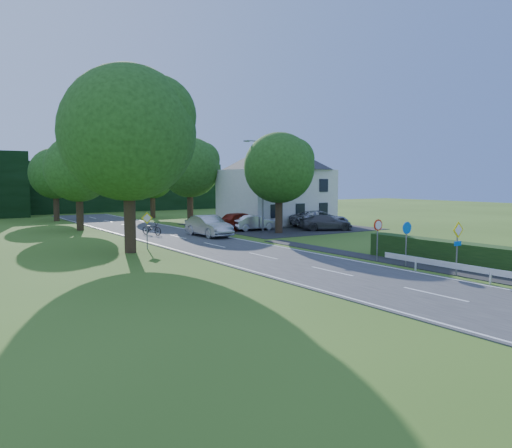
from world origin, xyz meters
TOP-DOWN VIEW (x-y plane):
  - road at (0.00, 20.00)m, footprint 7.00×80.00m
  - parking_pad at (12.00, 33.00)m, footprint 14.00×16.00m
  - line_edge_left at (-3.25, 20.00)m, footprint 0.12×80.00m
  - line_edge_right at (3.25, 20.00)m, footprint 0.12×80.00m
  - line_centre at (0.00, 20.00)m, footprint 0.12×80.00m
  - tree_main at (-6.00, 24.00)m, footprint 9.40×9.40m
  - tree_left_far at (-5.00, 40.00)m, footprint 7.00×7.00m
  - tree_right_far at (7.00, 42.00)m, footprint 7.40×7.40m
  - tree_left_back at (-4.50, 52.00)m, footprint 6.60×6.60m
  - tree_right_back at (6.00, 50.00)m, footprint 6.20×6.20m
  - tree_right_mid at (8.50, 28.00)m, footprint 7.00×7.00m
  - treeline_right at (8.00, 66.00)m, footprint 30.00×5.00m
  - house_white at (14.00, 36.00)m, footprint 10.60×8.40m
  - streetlight at (8.06, 30.00)m, footprint 2.03×0.18m
  - sign_priority_right at (4.30, 7.98)m, footprint 0.78×0.09m
  - sign_roundabout at (4.30, 10.98)m, footprint 0.64×0.08m
  - sign_speed_limit at (4.30, 12.97)m, footprint 0.64×0.11m
  - sign_priority_left at (-4.50, 24.98)m, footprint 0.78×0.09m
  - moving_car at (2.24, 28.98)m, footprint 1.88×5.12m
  - motorcycle at (-1.20, 32.42)m, footprint 1.50×2.14m
  - parked_car_red at (7.09, 31.96)m, footprint 5.10×2.66m
  - parked_car_silver_a at (7.88, 31.00)m, footprint 4.20×1.50m
  - parked_car_grey at (13.38, 27.49)m, footprint 5.10×3.87m
  - parked_car_silver_b at (14.91, 30.12)m, footprint 6.16×3.93m
  - parasol at (11.25, 33.19)m, footprint 2.42×2.46m

SIDE VIEW (x-z plane):
  - road at x=0.00m, z-range 0.00..0.04m
  - parking_pad at x=12.00m, z-range 0.00..0.04m
  - line_edge_left at x=-3.25m, z-range 0.04..0.05m
  - line_edge_right at x=3.25m, z-range 0.04..0.05m
  - line_centre at x=0.00m, z-range 0.04..0.05m
  - motorcycle at x=-1.20m, z-range 0.04..1.11m
  - parked_car_grey at x=13.38m, z-range 0.04..1.42m
  - parked_car_silver_a at x=7.88m, z-range 0.04..1.42m
  - parked_car_silver_b at x=14.91m, z-range 0.04..1.62m
  - parked_car_red at x=7.09m, z-range 0.04..1.69m
  - moving_car at x=2.24m, z-range 0.04..1.72m
  - parasol at x=11.25m, z-range 0.04..2.04m
  - sign_roundabout at x=4.30m, z-range 0.49..2.86m
  - sign_priority_left at x=-4.50m, z-range 0.50..2.94m
  - sign_speed_limit at x=4.30m, z-range 0.58..2.95m
  - sign_priority_right at x=4.30m, z-range 0.50..3.09m
  - treeline_right at x=8.00m, z-range 0.00..7.00m
  - tree_right_back at x=6.00m, z-range 0.00..7.56m
  - tree_left_back at x=-4.50m, z-range 0.00..8.07m
  - tree_left_far at x=-5.00m, z-range 0.00..8.58m
  - tree_right_mid at x=8.50m, z-range 0.00..8.58m
  - house_white at x=14.00m, z-range 0.11..8.71m
  - streetlight at x=8.06m, z-range 0.46..8.46m
  - tree_right_far at x=7.00m, z-range 0.00..9.09m
  - tree_main at x=-6.00m, z-range 0.00..11.64m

